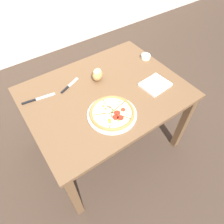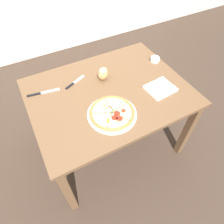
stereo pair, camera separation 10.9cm
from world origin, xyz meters
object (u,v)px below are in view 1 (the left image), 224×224
dining_table (106,100)px  napkin_folded (155,84)px  pizza (112,113)px  bread_piece_near (97,75)px  knife_spare (38,99)px  knife_main (69,85)px  ramekin_bowl (146,57)px

dining_table → napkin_folded: (0.37, -0.17, 0.11)m
pizza → bread_piece_near: bread_piece_near is taller
knife_spare → dining_table: bearing=-16.8°
dining_table → knife_spare: 0.53m
dining_table → knife_main: 0.32m
dining_table → pizza: (-0.09, -0.23, 0.12)m
pizza → ramekin_bowl: bearing=30.3°
bread_piece_near → knife_main: bearing=164.6°
dining_table → ramekin_bowl: bearing=15.4°
dining_table → napkin_folded: 0.43m
bread_piece_near → knife_spare: size_ratio=0.54×
bread_piece_near → knife_main: bread_piece_near is taller
napkin_folded → bread_piece_near: size_ratio=1.68×
pizza → knife_main: size_ratio=1.80×
dining_table → bread_piece_near: 0.22m
pizza → knife_spare: size_ratio=1.40×
ramekin_bowl → bread_piece_near: (-0.52, 0.00, 0.03)m
pizza → knife_spare: pizza is taller
pizza → napkin_folded: pizza is taller
dining_table → knife_main: size_ratio=6.34×
pizza → knife_spare: bearing=129.7°
dining_table → knife_main: knife_main is taller
dining_table → knife_spare: knife_spare is taller
knife_main → knife_spare: same height
dining_table → bread_piece_near: size_ratio=9.11×
dining_table → ramekin_bowl: (0.55, 0.15, 0.12)m
bread_piece_near → knife_main: 0.25m
ramekin_bowl → knife_spare: (-1.02, 0.07, -0.02)m
ramekin_bowl → knife_spare: bearing=176.0°
dining_table → bread_piece_near: bread_piece_near is taller
dining_table → napkin_folded: size_ratio=5.43×
dining_table → ramekin_bowl: ramekin_bowl is taller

